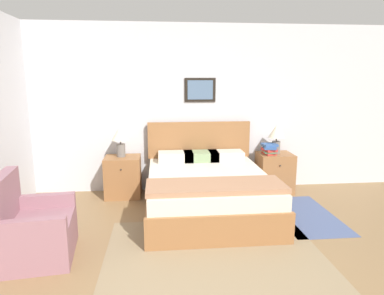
{
  "coord_description": "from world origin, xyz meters",
  "views": [
    {
      "loc": [
        -0.38,
        -2.31,
        1.77
      ],
      "look_at": [
        0.01,
        1.68,
        0.96
      ],
      "focal_mm": 32.0,
      "sensor_mm": 36.0,
      "label": 1
    }
  ],
  "objects_px": {
    "nightstand_near_window": "(123,177)",
    "table_lamp_near_window": "(120,137)",
    "nightstand_by_door": "(275,172)",
    "table_lamp_by_door": "(277,134)",
    "bed": "(207,190)",
    "armchair": "(32,230)"
  },
  "relations": [
    {
      "from": "nightstand_near_window",
      "to": "nightstand_by_door",
      "type": "bearing_deg",
      "value": 0.0
    },
    {
      "from": "table_lamp_near_window",
      "to": "nightstand_by_door",
      "type": "bearing_deg",
      "value": -0.56
    },
    {
      "from": "armchair",
      "to": "table_lamp_by_door",
      "type": "distance_m",
      "value": 3.64
    },
    {
      "from": "armchair",
      "to": "table_lamp_by_door",
      "type": "height_order",
      "value": "table_lamp_by_door"
    },
    {
      "from": "nightstand_near_window",
      "to": "table_lamp_near_window",
      "type": "xyz_separation_m",
      "value": [
        -0.02,
        0.02,
        0.61
      ]
    },
    {
      "from": "table_lamp_by_door",
      "to": "nightstand_by_door",
      "type": "bearing_deg",
      "value": -114.3
    },
    {
      "from": "bed",
      "to": "nightstand_near_window",
      "type": "height_order",
      "value": "bed"
    },
    {
      "from": "table_lamp_near_window",
      "to": "table_lamp_by_door",
      "type": "height_order",
      "value": "same"
    },
    {
      "from": "nightstand_near_window",
      "to": "nightstand_by_door",
      "type": "relative_size",
      "value": 1.0
    },
    {
      "from": "nightstand_by_door",
      "to": "table_lamp_by_door",
      "type": "height_order",
      "value": "table_lamp_by_door"
    },
    {
      "from": "armchair",
      "to": "nightstand_by_door",
      "type": "distance_m",
      "value": 3.56
    },
    {
      "from": "nightstand_by_door",
      "to": "table_lamp_by_door",
      "type": "relative_size",
      "value": 1.35
    },
    {
      "from": "armchair",
      "to": "table_lamp_near_window",
      "type": "distance_m",
      "value": 2.03
    },
    {
      "from": "bed",
      "to": "nightstand_by_door",
      "type": "relative_size",
      "value": 3.25
    },
    {
      "from": "bed",
      "to": "table_lamp_near_window",
      "type": "height_order",
      "value": "bed"
    },
    {
      "from": "table_lamp_near_window",
      "to": "armchair",
      "type": "bearing_deg",
      "value": -111.38
    },
    {
      "from": "armchair",
      "to": "nightstand_near_window",
      "type": "xyz_separation_m",
      "value": [
        0.72,
        1.77,
        0.02
      ]
    },
    {
      "from": "armchair",
      "to": "nightstand_near_window",
      "type": "relative_size",
      "value": 1.41
    },
    {
      "from": "nightstand_near_window",
      "to": "table_lamp_by_door",
      "type": "distance_m",
      "value": 2.46
    },
    {
      "from": "nightstand_near_window",
      "to": "nightstand_by_door",
      "type": "distance_m",
      "value": 2.37
    },
    {
      "from": "nightstand_near_window",
      "to": "nightstand_by_door",
      "type": "height_order",
      "value": "same"
    },
    {
      "from": "bed",
      "to": "nightstand_near_window",
      "type": "relative_size",
      "value": 3.25
    }
  ]
}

